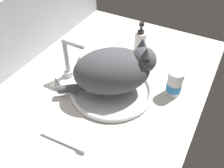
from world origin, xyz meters
TOP-DOWN VIEW (x-y plane):
  - countertop at (0.00, 0.00)cm, footprint 113.08×76.74cm
  - backsplash_wall at (0.00, 39.57)cm, footprint 113.08×2.40cm
  - sink_basin at (-2.32, -4.09)cm, footprint 33.24×33.24cm
  - faucet at (-2.32, 16.05)cm, footprint 19.95×11.34cm
  - cat at (-1.33, -5.44)cm, footprint 32.39×35.06cm
  - pill_bottle at (8.20, -25.70)cm, footprint 6.11×6.11cm
  - soap_pump_bottle at (28.12, -2.61)cm, footprint 5.31×5.31cm
  - toothbrush at (-31.52, -2.18)cm, footprint 1.94×16.75cm

SIDE VIEW (x-z plane):
  - countertop at x=0.00cm, z-range 0.00..3.00cm
  - toothbrush at x=-31.52cm, z-range 2.78..4.48cm
  - sink_basin at x=-2.32cm, z-range 2.86..4.96cm
  - pill_bottle at x=8.20cm, z-range 2.62..13.35cm
  - soap_pump_bottle at x=28.12cm, z-range 0.90..16.40cm
  - faucet at x=-2.32cm, z-range 1.05..19.41cm
  - cat at x=-1.33cm, z-range 4.13..23.60cm
  - backsplash_wall at x=0.00cm, z-range 0.00..33.74cm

